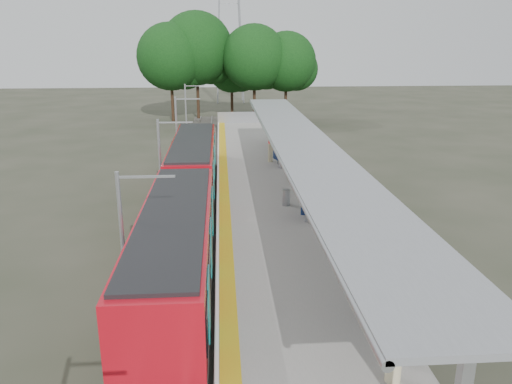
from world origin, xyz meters
TOP-DOWN VIEW (x-y plane):
  - trackbed at (-4.50, 20.00)m, footprint 3.00×70.00m
  - platform at (0.00, 20.00)m, footprint 6.00×50.00m
  - tactile_strip at (-2.55, 20.00)m, footprint 0.60×50.00m
  - end_fence at (0.00, 44.95)m, footprint 6.00×0.10m
  - train at (-4.50, 14.90)m, footprint 2.74×27.60m
  - canopy at (1.61, 16.19)m, footprint 3.27×38.00m
  - tree_cluster at (-2.36, 53.24)m, footprint 21.68×12.12m
  - catenary_masts at (-6.22, 19.00)m, footprint 2.08×48.16m
  - bench_near at (2.61, 4.06)m, footprint 0.75×1.61m
  - bench_mid at (1.52, 13.86)m, footprint 0.81×1.56m
  - bench_far at (1.50, 24.93)m, footprint 0.93×1.58m
  - info_pillar_near at (1.78, 1.06)m, footprint 0.42×0.42m
  - info_pillar_far at (1.00, 26.38)m, footprint 0.36×0.36m
  - litter_bin at (0.85, 16.02)m, footprint 0.59×0.59m

SIDE VIEW (x-z plane):
  - trackbed at x=-4.50m, z-range 0.00..0.24m
  - platform at x=0.00m, z-range 0.00..1.00m
  - tactile_strip at x=-2.55m, z-range 1.00..1.02m
  - litter_bin at x=0.85m, z-range 1.00..1.90m
  - bench_mid at x=1.52m, z-range 1.03..2.05m
  - bench_far at x=1.50m, z-range 1.03..2.06m
  - bench_near at x=2.61m, z-range 1.03..2.09m
  - end_fence at x=0.00m, z-range 1.00..2.20m
  - info_pillar_far at x=1.00m, z-range 0.89..2.50m
  - info_pillar_near at x=1.78m, z-range 0.88..2.75m
  - train at x=-4.50m, z-range 0.24..3.86m
  - catenary_masts at x=-6.22m, z-range 0.21..5.61m
  - canopy at x=1.61m, z-range 2.37..6.03m
  - tree_cluster at x=-2.36m, z-range 1.21..14.44m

